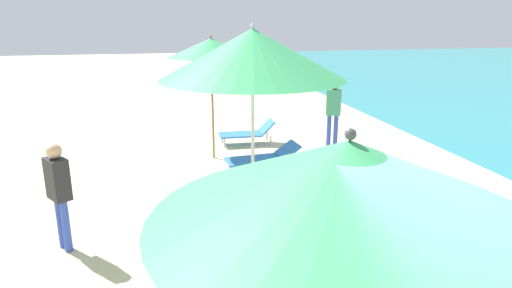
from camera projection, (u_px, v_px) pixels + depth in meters
umbrella_nearest at (347, 182)px, 2.20m from camera, size 2.07×2.07×2.64m
umbrella_second at (253, 54)px, 5.95m from camera, size 2.58×2.58×3.08m
lounger_second_shoreside at (274, 182)px, 7.94m from camera, size 1.36×0.66×0.57m
lounger_second_inland at (335, 234)px, 5.94m from camera, size 1.31×0.87×0.62m
umbrella_farthest at (211, 48)px, 9.54m from camera, size 1.89×1.89×2.79m
lounger_farthest_shoreside at (248, 132)px, 11.28m from camera, size 1.43×0.61×0.63m
lounger_farthest_inland at (264, 157)px, 9.18m from camera, size 1.58×0.69×0.60m
person_walking_near at (59, 187)px, 5.95m from camera, size 0.38×0.42×1.55m
person_walking_mid at (333, 107)px, 10.78m from camera, size 0.42×0.34×1.70m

